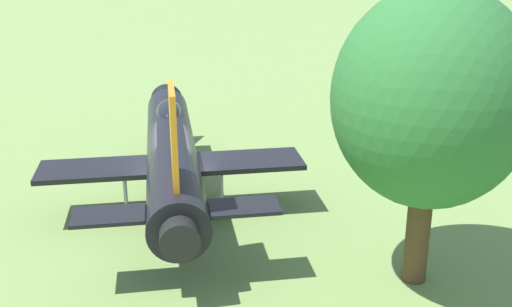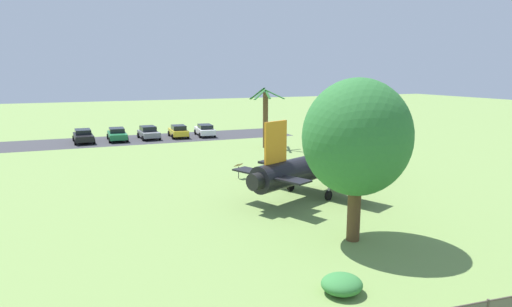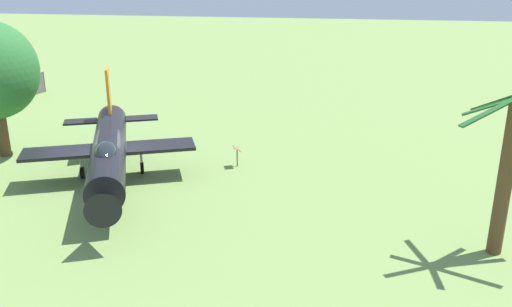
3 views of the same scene
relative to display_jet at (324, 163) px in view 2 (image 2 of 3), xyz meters
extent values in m
plane|color=#75934C|center=(-0.34, -0.15, -1.87)|extent=(200.00, 200.00, 0.00)
cube|color=#38383D|center=(-6.92, 27.81, -1.87)|extent=(34.24, 8.45, 0.00)
cylinder|color=black|center=(-0.34, -0.15, -0.04)|extent=(11.41, 6.21, 1.61)
cone|color=black|center=(5.59, 2.46, -0.04)|extent=(2.02, 1.90, 1.37)
cylinder|color=black|center=(-5.95, -2.62, -0.04)|extent=(0.94, 1.13, 0.97)
ellipsoid|color=black|center=(2.03, 0.89, 0.64)|extent=(2.38, 1.71, 0.84)
cube|color=orange|center=(-4.43, -1.95, 1.98)|extent=(1.70, 0.85, 2.43)
cube|color=black|center=(-1.89, 1.91, -0.24)|extent=(3.08, 3.86, 0.16)
cube|color=black|center=(0.13, -2.68, -0.24)|extent=(3.08, 3.86, 0.16)
cube|color=black|center=(-5.55, -0.58, 0.12)|extent=(1.73, 2.09, 0.10)
cube|color=black|center=(-4.17, -3.70, 0.12)|extent=(1.73, 2.09, 0.10)
cylinder|color=#A5A8AD|center=(2.89, 1.27, -0.89)|extent=(0.12, 0.12, 1.37)
cylinder|color=black|center=(2.89, 1.27, -1.57)|extent=(0.62, 0.41, 0.60)
cylinder|color=#A5A8AD|center=(-2.02, 0.75, -0.89)|extent=(0.12, 0.12, 1.37)
cylinder|color=black|center=(-2.02, 0.75, -1.57)|extent=(0.62, 0.41, 0.60)
cylinder|color=#A5A8AD|center=(-0.81, -2.00, -0.89)|extent=(0.12, 0.12, 1.37)
cylinder|color=black|center=(-0.81, -2.00, -1.57)|extent=(0.62, 0.41, 0.60)
cylinder|color=brown|center=(-3.25, -8.07, -0.11)|extent=(0.61, 0.61, 3.53)
ellipsoid|color=#2D7033|center=(-3.25, -8.07, 3.04)|extent=(5.06, 4.78, 5.35)
cylinder|color=brown|center=(3.32, 17.00, 1.01)|extent=(0.54, 0.54, 5.76)
cube|color=#235B26|center=(4.17, 16.93, 3.69)|extent=(1.60, 0.38, 0.76)
cube|color=#235B26|center=(3.92, 17.96, 3.69)|extent=(1.33, 1.93, 0.90)
cube|color=#235B26|center=(2.92, 18.23, 3.69)|extent=(0.94, 2.25, 1.31)
cube|color=#235B26|center=(2.58, 17.55, 3.69)|extent=(1.40, 1.13, 1.07)
cube|color=#235B26|center=(2.44, 16.43, 3.69)|extent=(1.72, 1.23, 0.99)
cube|color=#235B26|center=(3.16, 16.11, 3.69)|extent=(0.52, 1.69, 0.77)
cube|color=#235B26|center=(3.92, 15.98, 3.69)|extent=(1.36, 2.06, 0.86)
ellipsoid|color=#387F3D|center=(-6.57, -12.15, -1.54)|extent=(1.52, 1.44, 0.68)
cylinder|color=#333333|center=(-3.99, 5.42, -1.42)|extent=(0.06, 0.06, 0.90)
cube|color=olive|center=(-3.99, 5.42, -0.85)|extent=(0.70, 0.58, 0.25)
cube|color=silver|center=(-0.16, 27.73, -1.24)|extent=(2.18, 4.82, 0.63)
cube|color=black|center=(-0.19, 27.35, -0.67)|extent=(1.71, 2.55, 0.49)
cylinder|color=black|center=(-0.93, 29.34, -1.55)|extent=(0.27, 0.66, 0.64)
cylinder|color=black|center=(0.87, 29.19, -1.55)|extent=(0.27, 0.66, 0.64)
cylinder|color=black|center=(-1.19, 26.26, -1.55)|extent=(0.27, 0.66, 0.64)
cylinder|color=black|center=(0.61, 26.11, -1.55)|extent=(0.27, 0.66, 0.64)
cube|color=gold|center=(-3.46, 27.77, -1.24)|extent=(1.97, 4.22, 0.64)
cube|color=black|center=(-3.47, 27.44, -0.64)|extent=(1.60, 2.22, 0.54)
cylinder|color=black|center=(-4.31, 29.17, -1.55)|extent=(0.24, 0.65, 0.64)
cylinder|color=black|center=(-2.51, 29.10, -1.55)|extent=(0.24, 0.65, 0.64)
cylinder|color=black|center=(-4.42, 26.44, -1.55)|extent=(0.24, 0.65, 0.64)
cylinder|color=black|center=(-2.61, 26.36, -1.55)|extent=(0.24, 0.65, 0.64)
cube|color=slate|center=(-6.98, 27.82, -1.26)|extent=(2.14, 4.19, 0.59)
cube|color=black|center=(-7.00, 28.14, -0.68)|extent=(1.73, 2.21, 0.58)
cylinder|color=black|center=(-5.95, 26.52, -1.55)|extent=(0.26, 0.65, 0.64)
cylinder|color=black|center=(-7.86, 26.41, -1.55)|extent=(0.26, 0.65, 0.64)
cylinder|color=black|center=(-6.10, 29.22, -1.55)|extent=(0.26, 0.65, 0.64)
cylinder|color=black|center=(-8.01, 29.11, -1.55)|extent=(0.26, 0.65, 0.64)
cube|color=#1E6B3D|center=(-10.55, 27.86, -1.25)|extent=(1.95, 4.64, 0.62)
cube|color=black|center=(-10.55, 28.23, -0.69)|extent=(1.62, 2.42, 0.50)
cylinder|color=black|center=(-9.62, 26.33, -1.55)|extent=(0.23, 0.64, 0.64)
cylinder|color=black|center=(-11.51, 26.35, -1.55)|extent=(0.23, 0.64, 0.64)
cylinder|color=black|center=(-9.59, 29.38, -1.55)|extent=(0.23, 0.64, 0.64)
cylinder|color=black|center=(-11.48, 29.39, -1.55)|extent=(0.23, 0.64, 0.64)
cube|color=black|center=(-14.19, 27.91, -1.24)|extent=(2.14, 4.81, 0.63)
cube|color=black|center=(-14.20, 28.29, -0.68)|extent=(1.73, 2.53, 0.50)
cylinder|color=black|center=(-13.15, 26.40, -1.55)|extent=(0.25, 0.65, 0.64)
cylinder|color=black|center=(-15.07, 26.31, -1.55)|extent=(0.25, 0.65, 0.64)
cylinder|color=black|center=(-13.30, 29.51, -1.55)|extent=(0.25, 0.65, 0.64)
cylinder|color=black|center=(-15.22, 29.42, -1.55)|extent=(0.25, 0.65, 0.64)
camera|label=1|loc=(-17.88, -7.57, 6.58)|focal=42.66mm
camera|label=2|loc=(-15.03, -24.41, 5.96)|focal=30.76mm
camera|label=3|loc=(22.54, 11.54, 8.19)|focal=37.43mm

